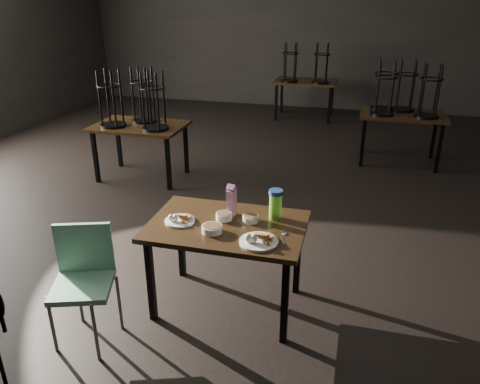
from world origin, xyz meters
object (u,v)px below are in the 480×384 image
(main_table, at_px, (227,233))
(school_chair, at_px, (84,274))
(water_bottle, at_px, (276,204))
(juice_carton, at_px, (231,201))

(main_table, relative_size, school_chair, 1.37)
(main_table, xyz_separation_m, water_bottle, (0.34, 0.19, 0.20))
(juice_carton, bearing_deg, school_chair, -139.07)
(juice_carton, height_order, school_chair, juice_carton)
(main_table, bearing_deg, juice_carton, 93.67)
(school_chair, bearing_deg, main_table, 14.69)
(water_bottle, relative_size, school_chair, 0.28)
(water_bottle, height_order, school_chair, water_bottle)
(juice_carton, height_order, water_bottle, juice_carton)
(school_chair, bearing_deg, water_bottle, 13.43)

